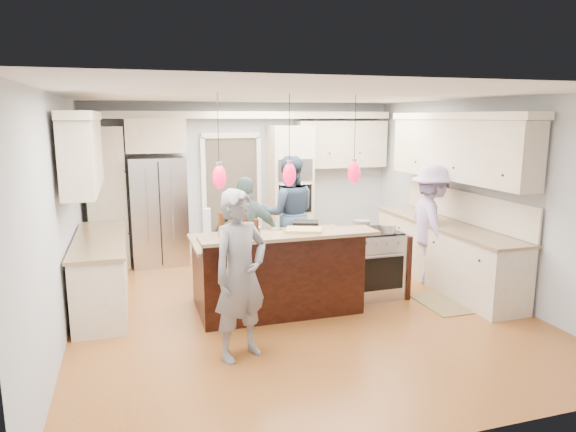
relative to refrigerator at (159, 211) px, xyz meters
name	(u,v)px	position (x,y,z in m)	size (l,w,h in m)	color
ground_plane	(296,307)	(1.55, -2.64, -0.90)	(6.00, 6.00, 0.00)	#AC602F
room_shell	(296,168)	(1.55, -2.64, 0.92)	(5.54, 6.04, 2.72)	#B2BCC6
refrigerator	(159,211)	(0.00, 0.00, 0.00)	(0.90, 0.70, 1.80)	#B7B7BC
oven_column	(290,190)	(2.30, 0.03, 0.25)	(0.72, 0.69, 2.30)	beige
back_upper_cabinets	(205,163)	(0.80, 0.12, 0.77)	(5.30, 0.61, 2.54)	beige
right_counter_run	(448,214)	(3.99, -2.34, 0.16)	(0.64, 3.10, 2.51)	beige
left_cabinets	(95,228)	(-0.89, -1.84, 0.16)	(0.64, 2.30, 2.51)	beige
kitchen_island	(276,271)	(1.30, -2.57, -0.41)	(2.10, 1.46, 1.12)	black
island_range	(372,263)	(2.71, -2.49, -0.44)	(0.82, 0.71, 0.92)	#B7B7BC
pendant_lights	(289,174)	(1.30, -3.15, 0.90)	(1.75, 0.15, 1.03)	black
person_bar_end	(240,275)	(0.58, -3.80, -0.02)	(0.64, 0.42, 1.75)	slate
person_far_left	(289,214)	(1.95, -1.04, 0.03)	(0.90, 0.70, 1.85)	#2B3F54
person_far_right	(247,235)	(1.10, -1.79, -0.08)	(0.96, 0.40, 1.63)	#435F5E
person_range_side	(432,224)	(3.80, -2.22, -0.01)	(1.15, 0.66, 1.77)	#9E8DBE
floor_rug	(444,303)	(3.49, -3.09, -0.89)	(0.62, 0.90, 0.01)	olive
water_bottle	(207,224)	(0.35, -3.15, 0.39)	(0.08, 0.08, 0.34)	silver
beer_bottle_a	(221,225)	(0.51, -3.12, 0.36)	(0.07, 0.07, 0.28)	#3F1D0B
beer_bottle_b	(256,229)	(0.87, -3.30, 0.33)	(0.05, 0.05, 0.22)	#3F1D0B
beer_bottle_c	(245,224)	(0.79, -3.12, 0.35)	(0.07, 0.07, 0.27)	#3F1D0B
drink_can	(258,232)	(0.90, -3.27, 0.28)	(0.07, 0.07, 0.12)	#B7B7BC
cutting_board	(304,230)	(1.50, -3.11, 0.24)	(0.42, 0.30, 0.03)	tan
pot_large	(362,225)	(2.57, -2.42, 0.09)	(0.24, 0.24, 0.14)	#B7B7BC
pot_small	(387,228)	(2.83, -2.66, 0.08)	(0.22, 0.22, 0.11)	#B7B7BC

